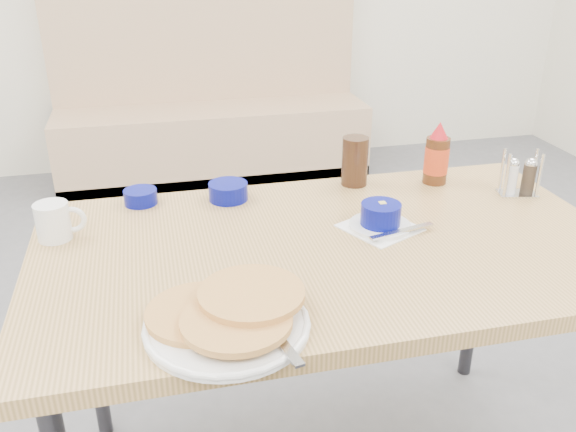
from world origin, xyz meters
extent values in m
cube|color=tan|center=(0.00, 2.72, 0.23)|extent=(1.90, 0.55, 0.45)
cube|color=tan|center=(0.00, 2.94, 0.72)|extent=(1.90, 0.12, 1.00)
cube|color=#2D2D33|center=(0.00, 2.72, 0.04)|extent=(1.90, 0.55, 0.08)
cube|color=tan|center=(0.00, 0.25, 0.74)|extent=(1.40, 0.80, 0.04)
cylinder|color=#2D2D33|center=(-0.62, 0.57, 0.36)|extent=(0.04, 0.04, 0.72)
cylinder|color=#2D2D33|center=(0.62, 0.57, 0.36)|extent=(0.04, 0.04, 0.72)
cylinder|color=white|center=(-0.29, -0.04, 0.77)|extent=(0.31, 0.31, 0.02)
cylinder|color=#E5A056|center=(-0.34, -0.01, 0.78)|extent=(0.21, 0.21, 0.01)
cylinder|color=#E5A056|center=(-0.28, -0.07, 0.80)|extent=(0.21, 0.21, 0.01)
cylinder|color=#E5A056|center=(-0.24, 0.00, 0.81)|extent=(0.21, 0.21, 0.01)
cube|color=silver|center=(-0.20, -0.13, 0.78)|extent=(0.05, 0.14, 0.01)
cylinder|color=white|center=(-0.64, 0.42, 0.81)|extent=(0.08, 0.08, 0.09)
cylinder|color=black|center=(-0.64, 0.42, 0.85)|extent=(0.07, 0.07, 0.00)
torus|color=white|center=(-0.60, 0.42, 0.81)|extent=(0.07, 0.02, 0.07)
cube|color=white|center=(0.14, 0.30, 0.76)|extent=(0.22, 0.22, 0.00)
cylinder|color=white|center=(0.14, 0.30, 0.77)|extent=(0.15, 0.15, 0.01)
cylinder|color=#050B75|center=(0.14, 0.30, 0.80)|extent=(0.10, 0.10, 0.05)
cylinder|color=white|center=(0.14, 0.30, 0.82)|extent=(0.09, 0.09, 0.01)
cube|color=#F4DB60|center=(0.15, 0.30, 0.83)|extent=(0.02, 0.02, 0.01)
cube|color=silver|center=(0.18, 0.24, 0.77)|extent=(0.18, 0.06, 0.00)
cylinder|color=#050B75|center=(-0.44, 0.59, 0.78)|extent=(0.09, 0.09, 0.04)
cylinder|color=#050B75|center=(-0.20, 0.56, 0.78)|extent=(0.11, 0.11, 0.05)
cylinder|color=#331D10|center=(0.17, 0.59, 0.83)|extent=(0.10, 0.10, 0.14)
cube|color=silver|center=(0.60, 0.41, 0.76)|extent=(0.12, 0.09, 0.00)
cylinder|color=silver|center=(0.55, 0.40, 0.83)|extent=(0.01, 0.01, 0.12)
cylinder|color=silver|center=(0.64, 0.38, 0.83)|extent=(0.01, 0.01, 0.12)
cylinder|color=silver|center=(0.56, 0.44, 0.83)|extent=(0.01, 0.01, 0.12)
cylinder|color=silver|center=(0.65, 0.42, 0.83)|extent=(0.01, 0.01, 0.12)
cylinder|color=silver|center=(0.57, 0.42, 0.81)|extent=(0.04, 0.04, 0.08)
cylinder|color=#3F3326|center=(0.62, 0.40, 0.81)|extent=(0.04, 0.04, 0.08)
cylinder|color=#47230F|center=(0.41, 0.55, 0.83)|extent=(0.07, 0.07, 0.14)
cylinder|color=#DD5219|center=(0.41, 0.55, 0.83)|extent=(0.07, 0.07, 0.08)
cone|color=red|center=(0.41, 0.55, 0.92)|extent=(0.05, 0.05, 0.05)
camera|label=1|loc=(-0.40, -0.98, 1.43)|focal=38.00mm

